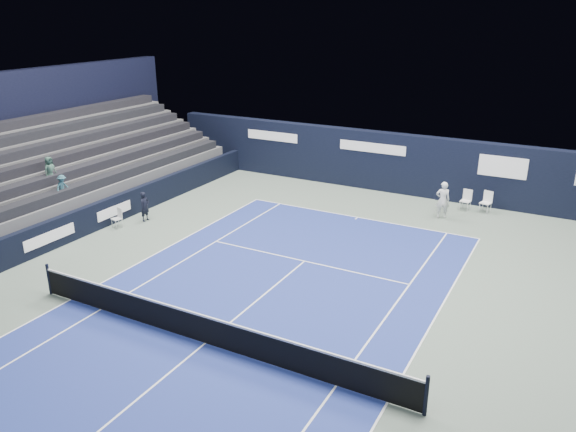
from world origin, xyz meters
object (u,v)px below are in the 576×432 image
object	(u,v)px
folding_chair_back_a	(467,196)
tennis_net	(204,328)
tennis_player	(443,200)
folding_chair_back_b	(487,200)
line_judge_chair	(118,216)

from	to	relation	value
folding_chair_back_a	tennis_net	size ratio (longest dim) A/B	0.08
tennis_player	folding_chair_back_b	bearing A→B (deg)	46.51
folding_chair_back_b	line_judge_chair	size ratio (longest dim) A/B	1.18
tennis_net	tennis_player	xyz separation A→B (m)	(3.41, 13.68, 0.36)
folding_chair_back_a	tennis_player	xyz separation A→B (m)	(-0.77, -1.69, 0.20)
tennis_player	tennis_net	bearing A→B (deg)	-103.99
folding_chair_back_a	tennis_player	size ratio (longest dim) A/B	0.58
tennis_net	line_judge_chair	bearing A→B (deg)	147.10
folding_chair_back_b	tennis_player	xyz separation A→B (m)	(-1.67, -1.76, 0.28)
folding_chair_back_b	tennis_player	size ratio (longest dim) A/B	0.60
folding_chair_back_a	tennis_net	distance (m)	15.93
tennis_net	tennis_player	bearing A→B (deg)	76.01
folding_chair_back_a	line_judge_chair	bearing A→B (deg)	-134.41
folding_chair_back_a	line_judge_chair	xyz separation A→B (m)	(-13.04, -9.63, -0.17)
tennis_net	tennis_player	world-z (taller)	tennis_player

